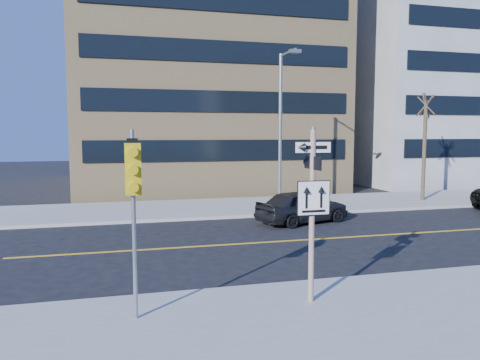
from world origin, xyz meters
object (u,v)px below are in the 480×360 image
object	(u,v)px
sign_pole	(312,205)
streetlight_a	(282,120)
parked_car_a	(302,206)
street_tree_west	(426,108)
traffic_signal	(133,185)

from	to	relation	value
sign_pole	streetlight_a	size ratio (longest dim) A/B	0.51
parked_car_a	street_tree_west	bearing A→B (deg)	-83.61
sign_pole	parked_car_a	size ratio (longest dim) A/B	0.91
traffic_signal	sign_pole	bearing A→B (deg)	2.11
sign_pole	street_tree_west	bearing A→B (deg)	46.74
sign_pole	street_tree_west	distance (m)	19.22
sign_pole	streetlight_a	distance (m)	14.05
sign_pole	traffic_signal	distance (m)	4.05
parked_car_a	streetlight_a	bearing A→B (deg)	-21.36
parked_car_a	streetlight_a	size ratio (longest dim) A/B	0.56
sign_pole	traffic_signal	bearing A→B (deg)	-177.89
streetlight_a	sign_pole	bearing A→B (deg)	-106.77
traffic_signal	streetlight_a	distance (m)	15.72
street_tree_west	traffic_signal	bearing A→B (deg)	-140.61
sign_pole	parked_car_a	distance (m)	10.57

